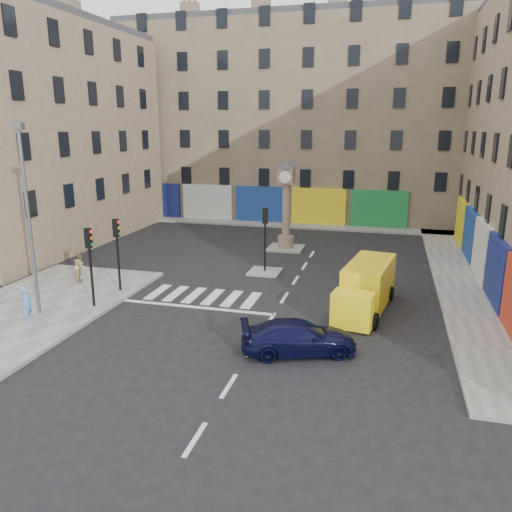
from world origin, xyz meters
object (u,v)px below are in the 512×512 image
at_px(lamp_post, 28,211).
at_px(yellow_van, 366,287).
at_px(pedestrian_blue, 27,305).
at_px(traffic_light_island, 265,229).
at_px(navy_sedan, 299,337).
at_px(pedestrian_tan, 80,266).
at_px(traffic_light_left_far, 117,243).
at_px(traffic_light_left_near, 90,255).
at_px(clock_pillar, 286,198).

distance_m(lamp_post, yellow_van, 15.37).
distance_m(yellow_van, pedestrian_blue, 14.97).
bearing_deg(traffic_light_island, navy_sedan, -69.22).
bearing_deg(pedestrian_tan, traffic_light_left_far, -126.12).
xyz_separation_m(traffic_light_left_near, pedestrian_tan, (-2.77, 3.17, -1.60)).
xyz_separation_m(clock_pillar, yellow_van, (5.96, -10.51, -2.49)).
distance_m(traffic_light_left_near, pedestrian_blue, 3.40).
bearing_deg(pedestrian_blue, lamp_post, 6.35).
bearing_deg(clock_pillar, pedestrian_blue, -115.65).
relative_size(clock_pillar, pedestrian_blue, 3.80).
bearing_deg(navy_sedan, clock_pillar, -6.26).
bearing_deg(yellow_van, pedestrian_blue, -147.99).
height_order(traffic_light_left_near, pedestrian_tan, traffic_light_left_near).
relative_size(yellow_van, pedestrian_blue, 3.76).
relative_size(traffic_light_left_near, pedestrian_tan, 2.11).
bearing_deg(pedestrian_tan, navy_sedan, -133.06).
relative_size(lamp_post, pedestrian_tan, 4.74).
bearing_deg(lamp_post, yellow_van, 18.30).
xyz_separation_m(yellow_van, pedestrian_blue, (-13.80, -5.82, -0.10)).
relative_size(clock_pillar, yellow_van, 1.01).
xyz_separation_m(pedestrian_blue, pedestrian_tan, (-1.23, 5.70, 0.07)).
xyz_separation_m(lamp_post, pedestrian_blue, (0.36, -1.14, -3.84)).
height_order(clock_pillar, navy_sedan, clock_pillar).
relative_size(traffic_light_island, lamp_post, 0.45).
xyz_separation_m(traffic_light_island, pedestrian_blue, (-7.84, -10.34, -1.64)).
bearing_deg(traffic_light_left_far, navy_sedan, -24.26).
relative_size(yellow_van, pedestrian_tan, 3.45).
height_order(navy_sedan, pedestrian_blue, pedestrian_blue).
height_order(lamp_post, yellow_van, lamp_post).
relative_size(traffic_light_island, yellow_van, 0.61).
distance_m(lamp_post, clock_pillar, 17.31).
xyz_separation_m(traffic_light_left_far, clock_pillar, (6.30, 11.40, 0.93)).
xyz_separation_m(navy_sedan, pedestrian_tan, (-12.84, 5.31, 0.40)).
bearing_deg(lamp_post, clock_pillar, 61.65).
height_order(traffic_light_left_far, yellow_van, traffic_light_left_far).
bearing_deg(lamp_post, traffic_light_island, 48.29).
bearing_deg(clock_pillar, navy_sedan, -76.68).
height_order(traffic_light_island, navy_sedan, traffic_light_island).
bearing_deg(pedestrian_blue, clock_pillar, -36.78).
bearing_deg(pedestrian_blue, yellow_van, -78.27).
xyz_separation_m(traffic_light_left_far, navy_sedan, (10.07, -4.54, -1.99)).
bearing_deg(traffic_light_left_near, traffic_light_island, 51.07).
relative_size(traffic_light_left_near, pedestrian_blue, 2.30).
height_order(traffic_light_left_near, clock_pillar, clock_pillar).
distance_m(traffic_light_island, pedestrian_blue, 13.08).
distance_m(traffic_light_island, lamp_post, 12.52).
bearing_deg(pedestrian_tan, clock_pillar, -61.08).
bearing_deg(pedestrian_blue, traffic_light_left_near, -42.45).
distance_m(lamp_post, pedestrian_blue, 4.02).
xyz_separation_m(lamp_post, clock_pillar, (8.20, 15.20, -1.24)).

